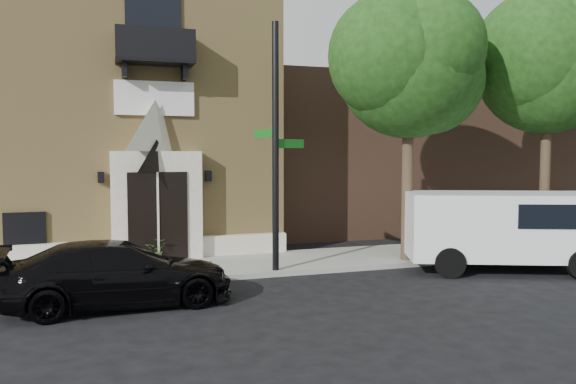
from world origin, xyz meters
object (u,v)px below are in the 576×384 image
at_px(fire_hydrant, 428,246).
at_px(dumpster, 471,235).
at_px(street_sign, 276,147).
at_px(pedestrian_near, 466,228).
at_px(cargo_van, 512,228).
at_px(black_sedan, 118,274).

height_order(fire_hydrant, dumpster, dumpster).
distance_m(street_sign, dumpster, 7.15).
height_order(dumpster, pedestrian_near, pedestrian_near).
xyz_separation_m(dumpster, pedestrian_near, (-0.13, 0.09, 0.22)).
distance_m(cargo_van, dumpster, 2.11).
xyz_separation_m(street_sign, fire_hydrant, (4.88, 0.25, -2.96)).
xyz_separation_m(fire_hydrant, dumpster, (1.70, 0.29, 0.22)).
relative_size(cargo_van, dumpster, 3.10).
bearing_deg(black_sedan, cargo_van, -91.19).
bearing_deg(dumpster, black_sedan, -177.66).
bearing_deg(black_sedan, street_sign, -68.76).
distance_m(black_sedan, dumpster, 10.96).
xyz_separation_m(cargo_van, fire_hydrant, (-1.55, 1.75, -0.72)).
bearing_deg(black_sedan, dumpster, -80.50).
height_order(street_sign, fire_hydrant, street_sign).
bearing_deg(fire_hydrant, cargo_van, -48.46).
xyz_separation_m(street_sign, dumpster, (6.58, 0.54, -2.74)).
bearing_deg(pedestrian_near, street_sign, 0.01).
height_order(black_sedan, cargo_van, cargo_van).
bearing_deg(fire_hydrant, pedestrian_near, 13.38).
relative_size(black_sedan, dumpster, 2.63).
relative_size(black_sedan, cargo_van, 0.85).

